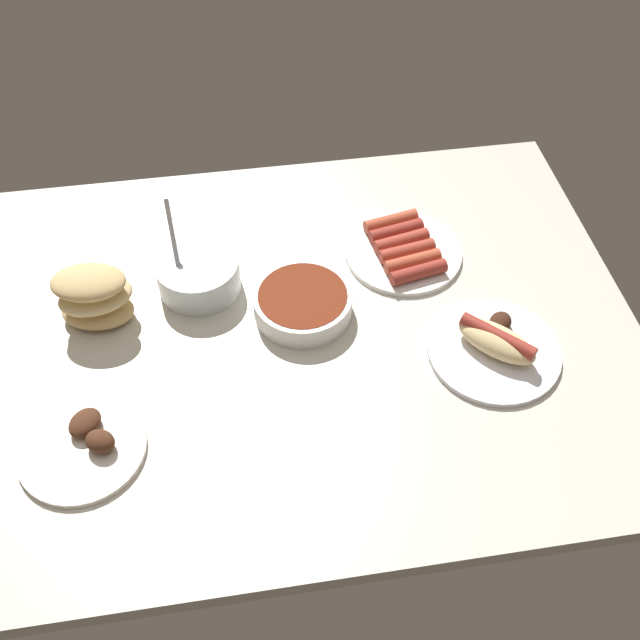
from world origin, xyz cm
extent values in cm
cube|color=beige|center=(0.00, 0.00, -1.50)|extent=(120.00, 90.00, 3.00)
cylinder|color=white|center=(-2.55, -3.36, 2.14)|extent=(17.28, 17.28, 4.27)
cylinder|color=maroon|center=(-2.55, -3.36, 3.87)|extent=(15.55, 15.55, 1.00)
cylinder|color=white|center=(34.44, 19.35, 0.50)|extent=(19.50, 19.50, 1.00)
ellipsoid|color=#472819|center=(33.81, 16.01, 2.34)|extent=(6.81, 7.08, 2.67)
ellipsoid|color=#472819|center=(31.33, 19.87, 2.59)|extent=(5.93, 5.66, 3.19)
cylinder|color=white|center=(-32.99, 10.75, 0.50)|extent=(22.40, 22.40, 1.00)
ellipsoid|color=#E5C689|center=(-32.99, 10.75, 3.20)|extent=(14.05, 14.08, 4.40)
cylinder|color=maroon|center=(-32.99, 10.75, 4.41)|extent=(11.01, 11.05, 2.40)
ellipsoid|color=#381E14|center=(-35.22, 6.23, 2.40)|extent=(5.63, 5.68, 2.80)
cylinder|color=silver|center=(15.04, -12.20, 3.17)|extent=(14.90, 14.90, 6.33)
cylinder|color=beige|center=(15.04, -12.20, 4.43)|extent=(13.11, 13.11, 2.85)
cube|color=#B7B7BC|center=(18.39, -14.07, 9.23)|extent=(1.54, 9.92, 13.53)
ellipsoid|color=tan|center=(32.81, -7.51, 1.80)|extent=(13.98, 10.85, 3.60)
ellipsoid|color=#E5C689|center=(32.43, -7.53, 5.40)|extent=(13.94, 10.77, 3.60)
ellipsoid|color=tan|center=(32.86, -7.44, 9.00)|extent=(13.66, 10.32, 3.60)
cylinder|color=white|center=(-23.28, -14.66, 0.50)|extent=(21.95, 21.95, 1.00)
cylinder|color=#AD472D|center=(-22.28, -21.73, 2.30)|extent=(10.91, 4.65, 2.60)
cylinder|color=maroon|center=(-22.68, -18.90, 2.30)|extent=(10.92, 4.69, 2.60)
cylinder|color=#9E3828|center=(-23.08, -16.07, 2.30)|extent=(10.92, 4.74, 2.60)
cylinder|color=#9E3828|center=(-23.48, -13.25, 2.30)|extent=(10.90, 4.41, 2.60)
cylinder|color=#AD472D|center=(-23.88, -10.42, 2.30)|extent=(10.90, 4.48, 2.60)
cylinder|color=maroon|center=(-24.28, -7.59, 2.30)|extent=(10.92, 4.67, 2.60)
camera|label=1|loc=(7.87, 83.41, 99.40)|focal=42.08mm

